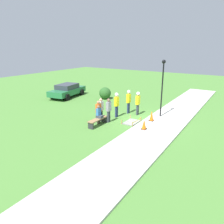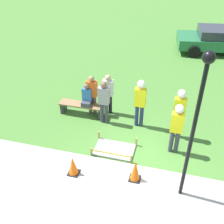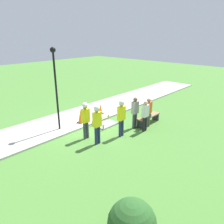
# 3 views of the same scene
# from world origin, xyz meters

# --- Properties ---
(ground_plane) EXTENTS (60.00, 60.00, 0.00)m
(ground_plane) POSITION_xyz_m (0.00, 0.00, 0.00)
(ground_plane) COLOR #477A33
(sidewalk) EXTENTS (28.00, 2.95, 0.10)m
(sidewalk) POSITION_xyz_m (0.00, -1.48, 0.05)
(sidewalk) COLOR #ADAAA3
(sidewalk) RESTS_ON ground_plane
(wet_concrete_patch) EXTENTS (1.38, 0.91, 0.33)m
(wet_concrete_patch) POSITION_xyz_m (-0.96, 0.57, 0.04)
(wet_concrete_patch) COLOR gray
(wet_concrete_patch) RESTS_ON ground_plane
(traffic_cone_near_patch) EXTENTS (0.34, 0.34, 0.65)m
(traffic_cone_near_patch) POSITION_xyz_m (-1.87, -0.82, 0.42)
(traffic_cone_near_patch) COLOR black
(traffic_cone_near_patch) RESTS_ON sidewalk
(traffic_cone_far_patch) EXTENTS (0.34, 0.34, 0.73)m
(traffic_cone_far_patch) POSITION_xyz_m (-0.04, -0.58, 0.46)
(traffic_cone_far_patch) COLOR black
(traffic_cone_far_patch) RESTS_ON sidewalk
(park_bench) EXTENTS (1.77, 0.44, 0.50)m
(park_bench) POSITION_xyz_m (-2.72, 2.28, 0.35)
(park_bench) COLOR #2D2D33
(park_bench) RESTS_ON ground_plane
(person_seated_on_bench) EXTENTS (0.36, 0.44, 0.89)m
(person_seated_on_bench) POSITION_xyz_m (-2.49, 2.33, 0.85)
(person_seated_on_bench) COLOR #383D47
(person_seated_on_bench) RESTS_ON park_bench
(worker_supervisor) EXTENTS (0.40, 0.27, 1.87)m
(worker_supervisor) POSITION_xyz_m (0.95, 1.03, 1.13)
(worker_supervisor) COLOR #383D47
(worker_supervisor) RESTS_ON ground_plane
(worker_assistant) EXTENTS (0.40, 0.28, 1.92)m
(worker_assistant) POSITION_xyz_m (0.97, 1.87, 1.17)
(worker_assistant) COLOR navy
(worker_assistant) RESTS_ON ground_plane
(worker_trainee) EXTENTS (0.40, 0.28, 1.92)m
(worker_trainee) POSITION_xyz_m (-0.42, 2.16, 1.17)
(worker_trainee) COLOR navy
(worker_trainee) RESTS_ON ground_plane
(bystander_in_orange_shirt) EXTENTS (0.40, 0.22, 1.66)m
(bystander_in_orange_shirt) POSITION_xyz_m (-2.34, 2.48, 0.94)
(bystander_in_orange_shirt) COLOR brown
(bystander_in_orange_shirt) RESTS_ON ground_plane
(bystander_in_gray_shirt) EXTENTS (0.40, 0.22, 1.69)m
(bystander_in_gray_shirt) POSITION_xyz_m (-1.75, 2.68, 0.95)
(bystander_in_gray_shirt) COLOR black
(bystander_in_gray_shirt) RESTS_ON ground_plane
(bystander_in_white_shirt) EXTENTS (0.40, 0.23, 1.75)m
(bystander_in_white_shirt) POSITION_xyz_m (-1.73, 2.02, 1.00)
(bystander_in_white_shirt) COLOR #383D47
(bystander_in_white_shirt) RESTS_ON ground_plane
(lamppost_near) EXTENTS (0.28, 0.28, 4.25)m
(lamppost_near) POSITION_xyz_m (1.30, -0.75, 2.85)
(lamppost_near) COLOR black
(lamppost_near) RESTS_ON sidewalk
(shrub_rounded_near) EXTENTS (1.21, 1.21, 1.21)m
(shrub_rounded_near) POSITION_xyz_m (4.05, 6.26, 0.61)
(shrub_rounded_near) COLOR #285623
(shrub_rounded_near) RESTS_ON ground_plane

